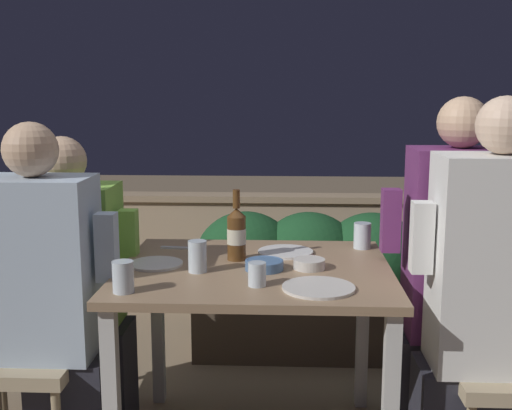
{
  "coord_description": "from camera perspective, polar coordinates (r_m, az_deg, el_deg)",
  "views": [
    {
      "loc": [
        0.11,
        -2.28,
        1.38
      ],
      "look_at": [
        0.0,
        0.06,
        0.95
      ],
      "focal_mm": 45.0,
      "sensor_mm": 36.0,
      "label": 1
    }
  ],
  "objects": [
    {
      "name": "fork_0",
      "position": [
        2.65,
        -6.67,
        -3.82
      ],
      "size": [
        0.17,
        0.04,
        0.01
      ],
      "color": "silver",
      "rests_on": "dining_table"
    },
    {
      "name": "bowl_0",
      "position": [
        2.33,
        0.74,
        -5.28
      ],
      "size": [
        0.14,
        0.14,
        0.04
      ],
      "color": "#4C709E",
      "rests_on": "dining_table"
    },
    {
      "name": "bowl_1",
      "position": [
        2.35,
        4.76,
        -5.17
      ],
      "size": [
        0.12,
        0.12,
        0.04
      ],
      "color": "beige",
      "rests_on": "dining_table"
    },
    {
      "name": "person_white_polo",
      "position": [
        2.32,
        19.71,
        -7.8
      ],
      "size": [
        0.49,
        0.26,
        1.36
      ],
      "color": "#282833",
      "rests_on": "ground_plane"
    },
    {
      "name": "person_blue_shirt",
      "position": [
        2.42,
        -17.99,
        -8.07
      ],
      "size": [
        0.48,
        0.26,
        1.27
      ],
      "color": "#282833",
      "rests_on": "ground_plane"
    },
    {
      "name": "plate_0",
      "position": [
        2.57,
        2.64,
        -4.18
      ],
      "size": [
        0.22,
        0.22,
        0.01
      ],
      "color": "white",
      "rests_on": "dining_table"
    },
    {
      "name": "person_green_blouse",
      "position": [
        2.69,
        -15.65,
        -6.93
      ],
      "size": [
        0.49,
        0.26,
        1.2
      ],
      "color": "#282833",
      "rests_on": "ground_plane"
    },
    {
      "name": "planter_hedge",
      "position": [
        3.36,
        4.68,
        -6.38
      ],
      "size": [
        1.18,
        0.47,
        0.76
      ],
      "color": "brown",
      "rests_on": "ground_plane"
    },
    {
      "name": "plate_1",
      "position": [
        2.12,
        5.58,
        -7.32
      ],
      "size": [
        0.24,
        0.24,
        0.01
      ],
      "color": "silver",
      "rests_on": "dining_table"
    },
    {
      "name": "chair_left_far",
      "position": [
        2.78,
        -19.39,
        -8.46
      ],
      "size": [
        0.41,
        0.41,
        0.85
      ],
      "color": "tan",
      "rests_on": "ground_plane"
    },
    {
      "name": "person_purple_stripe",
      "position": [
        2.58,
        16.62,
        -5.79
      ],
      "size": [
        0.47,
        0.26,
        1.35
      ],
      "color": "#282833",
      "rests_on": "ground_plane"
    },
    {
      "name": "glass_cup_2",
      "position": [
        2.11,
        -11.73,
        -6.27
      ],
      "size": [
        0.07,
        0.07,
        0.1
      ],
      "color": "silver",
      "rests_on": "dining_table"
    },
    {
      "name": "glass_cup_1",
      "position": [
        2.66,
        9.43,
        -2.71
      ],
      "size": [
        0.07,
        0.07,
        0.11
      ],
      "color": "silver",
      "rests_on": "dining_table"
    },
    {
      "name": "plate_2",
      "position": [
        2.42,
        -8.89,
        -5.19
      ],
      "size": [
        0.2,
        0.2,
        0.01
      ],
      "color": "silver",
      "rests_on": "dining_table"
    },
    {
      "name": "chair_right_far",
      "position": [
        2.68,
        20.4,
        -9.22
      ],
      "size": [
        0.41,
        0.41,
        0.85
      ],
      "color": "tan",
      "rests_on": "ground_plane"
    },
    {
      "name": "parapet_wall",
      "position": [
        4.14,
        1.09,
        -3.92
      ],
      "size": [
        9.0,
        0.18,
        0.72
      ],
      "color": "tan",
      "rests_on": "ground_plane"
    },
    {
      "name": "glass_cup_3",
      "position": [
        2.3,
        -5.23,
        -4.57
      ],
      "size": [
        0.07,
        0.07,
        0.11
      ],
      "color": "silver",
      "rests_on": "dining_table"
    },
    {
      "name": "dining_table",
      "position": [
        2.4,
        -0.07,
        -7.69
      ],
      "size": [
        0.99,
        0.85,
        0.73
      ],
      "color": "#937556",
      "rests_on": "ground_plane"
    },
    {
      "name": "glass_cup_0",
      "position": [
        2.14,
        0.09,
        -6.17
      ],
      "size": [
        0.06,
        0.06,
        0.08
      ],
      "color": "silver",
      "rests_on": "dining_table"
    },
    {
      "name": "beer_bottle",
      "position": [
        2.44,
        -1.74,
        -2.53
      ],
      "size": [
        0.07,
        0.07,
        0.27
      ],
      "color": "brown",
      "rests_on": "dining_table"
    }
  ]
}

